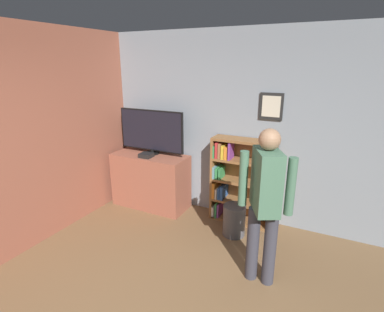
# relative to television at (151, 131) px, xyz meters

# --- Properties ---
(wall_back) EXTENTS (6.21, 0.09, 2.70)m
(wall_back) POSITION_rel_television_xyz_m (1.40, 0.26, 0.13)
(wall_back) COLOR gray
(wall_back) RESTS_ON ground_plane
(wall_side_brick) EXTENTS (0.06, 4.44, 2.70)m
(wall_side_brick) POSITION_rel_television_xyz_m (-0.73, -1.19, 0.13)
(wall_side_brick) COLOR #93513D
(wall_side_brick) RESTS_ON ground_plane
(tv_ledge) EXTENTS (1.20, 0.52, 0.86)m
(tv_ledge) POSITION_rel_television_xyz_m (0.00, -0.07, -0.79)
(tv_ledge) COLOR #93513D
(tv_ledge) RESTS_ON ground_plane
(television) EXTENTS (1.11, 0.22, 0.70)m
(television) POSITION_rel_television_xyz_m (0.00, 0.00, 0.00)
(television) COLOR black
(television) RESTS_ON tv_ledge
(game_console) EXTENTS (0.19, 0.17, 0.06)m
(game_console) POSITION_rel_television_xyz_m (0.02, -0.20, -0.33)
(game_console) COLOR black
(game_console) RESTS_ON tv_ledge
(bookshelf) EXTENTS (0.88, 0.28, 1.25)m
(bookshelf) POSITION_rel_television_xyz_m (1.39, 0.08, -0.59)
(bookshelf) COLOR brown
(bookshelf) RESTS_ON ground_plane
(person) EXTENTS (0.55, 0.46, 1.67)m
(person) POSITION_rel_television_xyz_m (2.03, -1.05, -0.24)
(person) COLOR #383842
(person) RESTS_ON ground_plane
(waste_bin) EXTENTS (0.30, 0.30, 0.43)m
(waste_bin) POSITION_rel_television_xyz_m (1.50, -0.32, -1.01)
(waste_bin) COLOR #4C4C51
(waste_bin) RESTS_ON ground_plane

